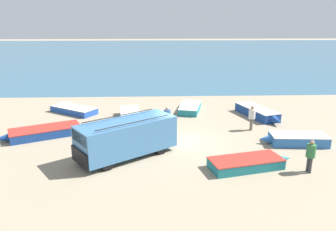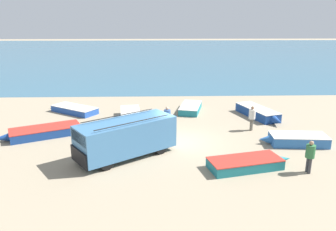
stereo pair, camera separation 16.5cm
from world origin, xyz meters
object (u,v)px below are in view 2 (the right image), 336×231
Objects in this scene: fisherman_2 at (167,117)px; fishing_rowboat_4 at (191,108)px; fishing_rowboat_0 at (131,116)px; fishing_rowboat_1 at (259,113)px; fishing_rowboat_5 at (43,132)px; fishing_rowboat_3 at (247,163)px; fisherman_0 at (252,116)px; fishing_rowboat_6 at (73,109)px; fisherman_1 at (310,154)px; parked_van at (126,137)px; fishing_rowboat_2 at (296,140)px.

fishing_rowboat_4 is at bearing 157.81° from fisherman_2.
fishing_rowboat_0 is 3.76m from fisherman_2.
fishing_rowboat_1 is 15.26m from fishing_rowboat_5.
fishing_rowboat_3 is 12.68m from fishing_rowboat_5.
fisherman_0 is at bearing -114.14° from fishing_rowboat_0.
fishing_rowboat_1 is 1.12× the size of fishing_rowboat_6.
fisherman_1 is at bearing 175.42° from fishing_rowboat_6.
fishing_rowboat_0 is 3.06× the size of fisherman_1.
parked_van is at bearing -71.20° from fishing_rowboat_1.
fishing_rowboat_2 is at bearing -129.87° from fishing_rowboat_4.
fisherman_0 is 5.58m from fisherman_2.
fishing_rowboat_4 is (-5.51, 7.44, -0.04)m from fishing_rowboat_2.
fisherman_1 is (2.81, -0.60, 0.73)m from fishing_rowboat_3.
fishing_rowboat_1 is 5.29m from fishing_rowboat_4.
parked_van reaches higher than fishing_rowboat_0.
fishing_rowboat_1 is at bearing -80.66° from fisherman_0.
fishing_rowboat_4 is 6.06m from fisherman_0.
fisherman_1 is (-0.34, -9.22, 0.65)m from fishing_rowboat_1.
fishing_rowboat_4 reaches higher than fishing_rowboat_6.
fishing_rowboat_6 is 2.62× the size of fisherman_2.
fishing_rowboat_2 is 9.26m from fishing_rowboat_4.
fishing_rowboat_2 is 2.41× the size of fisherman_0.
parked_van is 6.40m from fishing_rowboat_3.
parked_van reaches higher than fisherman_2.
fishing_rowboat_1 is 9.18m from fishing_rowboat_3.
parked_van is at bearing 151.82° from fishing_rowboat_3.
fishing_rowboat_3 is (6.43, -8.28, -0.06)m from fishing_rowboat_0.
fisherman_2 is (2.32, 4.04, -0.12)m from parked_van.
fisherman_0 is 0.99× the size of fisherman_2.
fisherman_2 is (-6.96, -2.96, 0.66)m from fishing_rowboat_1.
fishing_rowboat_0 is 1.12× the size of fishing_rowboat_3.
fishing_rowboat_6 is at bearing 59.82° from fishing_rowboat_0.
fisherman_2 is at bearing 171.01° from fishing_rowboat_4.
fisherman_1 reaches higher than fishing_rowboat_4.
fishing_rowboat_0 reaches higher than fishing_rowboat_5.
fishing_rowboat_6 is (-4.67, 2.06, -0.06)m from fishing_rowboat_0.
fishing_rowboat_4 is 2.47× the size of fisherman_1.
fisherman_1 reaches higher than fishing_rowboat_5.
fishing_rowboat_2 is 3.83m from fisherman_1.
fishing_rowboat_0 is 1.24× the size of fishing_rowboat_4.
parked_van is 11.65m from fishing_rowboat_1.
fisherman_1 is at bearing -20.32° from fishing_rowboat_1.
fishing_rowboat_2 is 8.00m from fisherman_2.
fishing_rowboat_3 reaches higher than fishing_rowboat_6.
fishing_rowboat_4 is (-4.95, 1.88, -0.07)m from fishing_rowboat_1.
fisherman_2 is at bearing 34.17° from fisherman_0.
parked_van is 1.22× the size of fishing_rowboat_3.
fishing_rowboat_0 is 1.03× the size of fishing_rowboat_1.
fishing_rowboat_3 is at bearing 131.48° from fishing_rowboat_5.
fishing_rowboat_6 is (0.57, 5.37, -0.03)m from fishing_rowboat_5.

